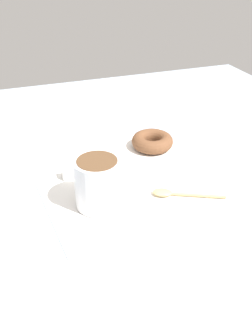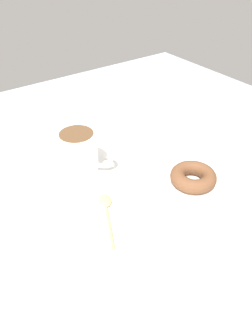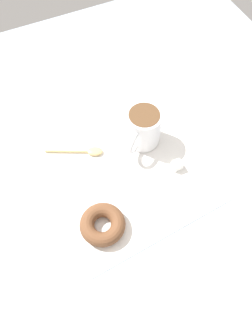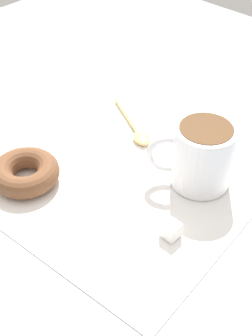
# 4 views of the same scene
# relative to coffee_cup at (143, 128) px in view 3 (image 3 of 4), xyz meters

# --- Properties ---
(ground_plane) EXTENTS (1.20, 1.20, 0.02)m
(ground_plane) POSITION_rel_coffee_cup_xyz_m (0.07, -0.10, -0.06)
(ground_plane) COLOR #99A8B7
(napkin) EXTENTS (0.36, 0.36, 0.00)m
(napkin) POSITION_rel_coffee_cup_xyz_m (0.07, -0.07, -0.05)
(napkin) COLOR white
(napkin) RESTS_ON ground_plane
(coffee_cup) EXTENTS (0.09, 0.10, 0.09)m
(coffee_cup) POSITION_rel_coffee_cup_xyz_m (0.00, 0.00, 0.00)
(coffee_cup) COLOR white
(coffee_cup) RESTS_ON napkin
(donut) EXTENTS (0.09, 0.09, 0.03)m
(donut) POSITION_rel_coffee_cup_xyz_m (0.16, -0.17, -0.03)
(donut) COLOR brown
(donut) RESTS_ON napkin
(spoon) EXTENTS (0.07, 0.13, 0.01)m
(spoon) POSITION_rel_coffee_cup_xyz_m (-0.02, -0.13, -0.04)
(spoon) COLOR #D8B772
(spoon) RESTS_ON napkin
(sugar_cube) EXTENTS (0.02, 0.02, 0.02)m
(sugar_cube) POSITION_rel_coffee_cup_xyz_m (0.10, 0.04, -0.04)
(sugar_cube) COLOR white
(sugar_cube) RESTS_ON napkin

